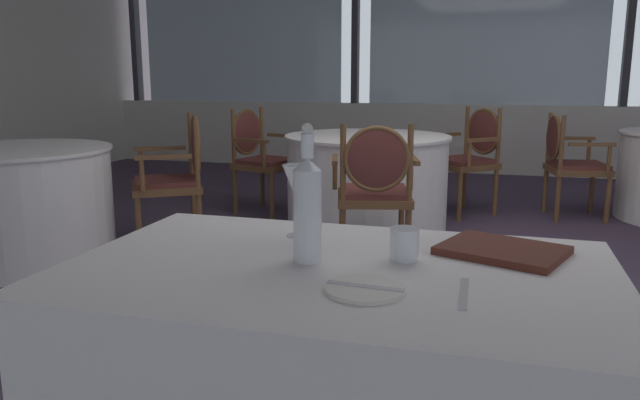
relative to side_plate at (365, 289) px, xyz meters
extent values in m
plane|color=#47384C|center=(0.07, 2.18, -0.75)|extent=(15.42, 15.42, 0.00)
cube|color=silver|center=(0.07, 6.62, -0.32)|extent=(10.15, 0.12, 0.85)
cube|color=silver|center=(-3.11, 6.64, 0.92)|extent=(2.80, 0.02, 1.63)
cube|color=#333338|center=(-4.70, 6.62, 0.92)|extent=(0.08, 0.14, 1.63)
cube|color=silver|center=(0.07, 6.64, 0.92)|extent=(2.80, 0.02, 1.63)
cube|color=#333338|center=(-1.52, 6.62, 0.92)|extent=(0.08, 0.14, 1.63)
cube|color=#333338|center=(1.66, 6.62, 0.92)|extent=(0.08, 0.14, 1.63)
cube|color=white|center=(-0.10, 0.16, -0.02)|extent=(1.36, 0.85, 0.02)
cylinder|color=silver|center=(0.00, 0.00, 0.00)|extent=(0.18, 0.18, 0.01)
cube|color=silver|center=(0.00, 0.00, 0.01)|extent=(0.18, 0.03, 0.00)
cube|color=silver|center=(0.21, 0.04, 0.00)|extent=(0.02, 0.20, 0.00)
cylinder|color=white|center=(-0.19, 0.18, 0.11)|extent=(0.07, 0.07, 0.23)
cone|color=white|center=(-0.19, 0.18, 0.24)|extent=(0.07, 0.07, 0.03)
cylinder|color=white|center=(-0.19, 0.18, 0.29)|extent=(0.03, 0.03, 0.06)
sphere|color=silver|center=(-0.19, 0.18, 0.33)|extent=(0.03, 0.03, 0.03)
cylinder|color=white|center=(-0.29, 0.41, 0.00)|extent=(0.06, 0.06, 0.00)
cylinder|color=white|center=(-0.29, 0.41, 0.05)|extent=(0.01, 0.01, 0.10)
cone|color=white|center=(-0.29, 0.41, 0.15)|extent=(0.09, 0.09, 0.11)
cylinder|color=white|center=(0.05, 0.26, 0.04)|extent=(0.07, 0.07, 0.08)
cube|color=#512319|center=(0.29, 0.38, 0.01)|extent=(0.37, 0.33, 0.02)
cylinder|color=white|center=(-0.71, 3.49, -0.02)|extent=(1.31, 1.31, 0.02)
cylinder|color=white|center=(-0.71, 3.49, -0.39)|extent=(1.27, 1.27, 0.72)
cube|color=brown|center=(-0.47, 2.53, -0.31)|extent=(0.56, 0.56, 0.05)
cube|color=brown|center=(-0.47, 2.53, -0.27)|extent=(0.51, 0.51, 0.04)
cylinder|color=brown|center=(-0.71, 2.67, -0.54)|extent=(0.04, 0.04, 0.41)
cylinder|color=brown|center=(-0.32, 2.77, -0.54)|extent=(0.04, 0.04, 0.41)
cylinder|color=brown|center=(-0.61, 2.28, -0.54)|extent=(0.04, 0.04, 0.41)
cylinder|color=brown|center=(-0.22, 2.38, -0.54)|extent=(0.04, 0.04, 0.41)
cylinder|color=brown|center=(-0.61, 2.28, -0.05)|extent=(0.04, 0.04, 0.46)
cylinder|color=brown|center=(-0.22, 2.38, -0.05)|extent=(0.04, 0.04, 0.46)
ellipsoid|color=brown|center=(-0.41, 2.32, -0.03)|extent=(0.39, 0.14, 0.39)
torus|color=brown|center=(-0.41, 2.32, -0.03)|extent=(0.40, 0.13, 0.40)
cube|color=brown|center=(-0.71, 2.48, -0.06)|extent=(0.12, 0.37, 0.03)
cylinder|color=brown|center=(-0.75, 2.62, -0.17)|extent=(0.03, 0.03, 0.22)
cube|color=brown|center=(-0.23, 2.61, -0.06)|extent=(0.12, 0.37, 0.03)
cylinder|color=brown|center=(-0.26, 2.74, -0.17)|extent=(0.03, 0.03, 0.22)
cube|color=brown|center=(0.00, 4.18, -0.31)|extent=(0.65, 0.65, 0.05)
cube|color=brown|center=(0.00, 4.18, -0.27)|extent=(0.60, 0.60, 0.04)
cylinder|color=brown|center=(0.00, 3.90, -0.54)|extent=(0.04, 0.04, 0.41)
cylinder|color=brown|center=(-0.28, 4.19, -0.54)|extent=(0.04, 0.04, 0.41)
cylinder|color=brown|center=(0.29, 4.18, -0.54)|extent=(0.04, 0.04, 0.41)
cylinder|color=brown|center=(0.01, 4.47, -0.54)|extent=(0.04, 0.04, 0.41)
cylinder|color=brown|center=(0.29, 4.18, -0.05)|extent=(0.04, 0.04, 0.47)
cylinder|color=brown|center=(0.01, 4.47, -0.05)|extent=(0.04, 0.04, 0.47)
ellipsoid|color=brown|center=(0.16, 4.33, -0.03)|extent=(0.31, 0.32, 0.40)
torus|color=brown|center=(0.16, 4.33, -0.03)|extent=(0.31, 0.32, 0.41)
cube|color=brown|center=(0.16, 3.99, -0.07)|extent=(0.29, 0.28, 0.03)
cylinder|color=brown|center=(0.06, 3.89, -0.18)|extent=(0.03, 0.03, 0.22)
cube|color=brown|center=(-0.18, 4.35, -0.07)|extent=(0.29, 0.28, 0.03)
cylinder|color=brown|center=(-0.29, 4.25, -0.18)|extent=(0.03, 0.03, 0.22)
cube|color=brown|center=(-1.67, 3.76, -0.32)|extent=(0.57, 0.57, 0.05)
cube|color=brown|center=(-1.67, 3.76, -0.28)|extent=(0.52, 0.52, 0.04)
cylinder|color=brown|center=(-1.42, 3.90, -0.55)|extent=(0.04, 0.04, 0.40)
cylinder|color=brown|center=(-1.53, 3.51, -0.55)|extent=(0.04, 0.04, 0.40)
cylinder|color=brown|center=(-1.80, 4.01, -0.55)|extent=(0.04, 0.04, 0.40)
cylinder|color=brown|center=(-1.91, 3.62, -0.55)|extent=(0.04, 0.04, 0.40)
cylinder|color=brown|center=(-1.80, 4.01, -0.06)|extent=(0.04, 0.04, 0.47)
cylinder|color=brown|center=(-1.91, 3.62, -0.06)|extent=(0.04, 0.04, 0.47)
ellipsoid|color=brown|center=(-1.87, 3.82, -0.04)|extent=(0.15, 0.39, 0.40)
torus|color=brown|center=(-1.87, 3.82, -0.04)|extent=(0.14, 0.40, 0.41)
cube|color=brown|center=(-1.58, 4.00, -0.08)|extent=(0.36, 0.14, 0.03)
cylinder|color=brown|center=(-1.44, 3.96, -0.19)|extent=(0.03, 0.03, 0.22)
cube|color=brown|center=(-1.71, 3.52, -0.08)|extent=(0.36, 0.14, 0.03)
cylinder|color=brown|center=(-1.58, 3.48, -0.19)|extent=(0.03, 0.03, 0.22)
cube|color=brown|center=(0.95, 4.31, -0.33)|extent=(0.53, 0.53, 0.05)
cube|color=brown|center=(0.95, 4.31, -0.29)|extent=(0.49, 0.49, 0.04)
cylinder|color=brown|center=(1.11, 4.54, -0.55)|extent=(0.04, 0.04, 0.39)
cylinder|color=brown|center=(1.18, 4.14, -0.55)|extent=(0.04, 0.04, 0.39)
cylinder|color=brown|center=(0.72, 4.47, -0.55)|extent=(0.04, 0.04, 0.39)
cylinder|color=brown|center=(0.79, 4.07, -0.55)|extent=(0.04, 0.04, 0.39)
cylinder|color=brown|center=(0.72, 4.47, -0.08)|extent=(0.04, 0.04, 0.45)
cylinder|color=brown|center=(0.79, 4.07, -0.08)|extent=(0.04, 0.04, 0.45)
ellipsoid|color=brown|center=(0.74, 4.27, -0.06)|extent=(0.12, 0.39, 0.37)
torus|color=brown|center=(0.74, 4.27, -0.06)|extent=(0.10, 0.39, 0.39)
cube|color=brown|center=(0.92, 4.56, -0.09)|extent=(0.37, 0.10, 0.03)
cylinder|color=brown|center=(1.06, 4.58, -0.20)|extent=(0.03, 0.03, 0.22)
cube|color=brown|center=(1.01, 4.06, -0.09)|extent=(0.37, 0.10, 0.03)
cylinder|color=brown|center=(1.15, 4.09, -0.20)|extent=(0.03, 0.03, 0.22)
cylinder|color=white|center=(-2.76, 2.00, -0.02)|extent=(1.24, 1.24, 0.02)
cylinder|color=white|center=(-2.76, 2.00, -0.39)|extent=(1.21, 1.21, 0.72)
cube|color=brown|center=(-1.95, 2.52, -0.31)|extent=(0.64, 0.64, 0.05)
cube|color=brown|center=(-1.95, 2.52, -0.27)|extent=(0.58, 0.58, 0.04)
cylinder|color=brown|center=(-2.01, 2.25, -0.54)|extent=(0.04, 0.04, 0.41)
cylinder|color=brown|center=(-2.22, 2.58, -0.54)|extent=(0.04, 0.04, 0.41)
cylinder|color=brown|center=(-1.67, 2.46, -0.54)|extent=(0.04, 0.04, 0.41)
cylinder|color=brown|center=(-1.89, 2.80, -0.54)|extent=(0.04, 0.04, 0.41)
cylinder|color=brown|center=(-1.67, 2.46, -0.05)|extent=(0.04, 0.04, 0.48)
cylinder|color=brown|center=(-1.89, 2.80, -0.05)|extent=(0.04, 0.04, 0.48)
ellipsoid|color=brown|center=(-1.77, 2.64, -0.02)|extent=(0.25, 0.36, 0.40)
torus|color=brown|center=(-1.77, 2.64, -0.02)|extent=(0.25, 0.37, 0.42)
cube|color=brown|center=(-1.83, 2.30, -0.07)|extent=(0.33, 0.23, 0.03)
cylinder|color=brown|center=(-1.95, 2.23, -0.18)|extent=(0.03, 0.03, 0.22)
cube|color=brown|center=(-2.10, 2.72, -0.07)|extent=(0.33, 0.23, 0.03)
cylinder|color=brown|center=(-2.22, 2.65, -0.18)|extent=(0.03, 0.03, 0.22)
cylinder|color=brown|center=(-3.34, 2.53, -0.54)|extent=(0.04, 0.04, 0.41)
cylinder|color=brown|center=(-3.35, 2.59, -0.17)|extent=(0.03, 0.03, 0.22)
camera|label=1|loc=(0.26, -1.26, 0.46)|focal=34.43mm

